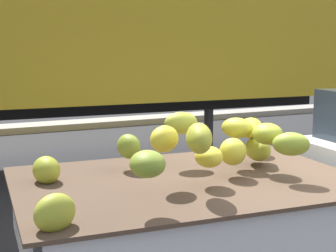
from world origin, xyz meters
TOP-DOWN VIEW (x-y plane):
  - curb_strip at (0.00, 9.55)m, footprint 80.00×0.80m
  - semi_trailer at (-1.68, 5.25)m, footprint 12.12×3.19m

SIDE VIEW (x-z plane):
  - curb_strip at x=0.00m, z-range 0.00..0.16m
  - semi_trailer at x=-1.68m, z-range 0.57..4.52m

